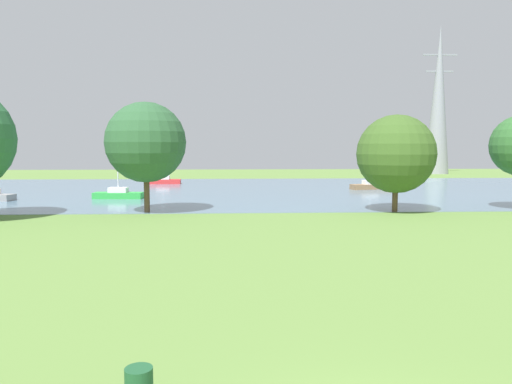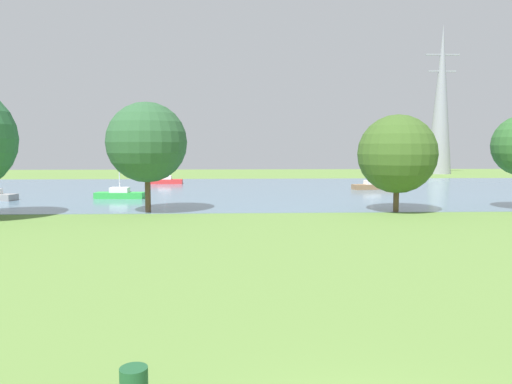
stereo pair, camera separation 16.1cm
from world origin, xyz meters
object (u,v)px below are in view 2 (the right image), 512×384
at_px(tree_mid_shore, 147,142).
at_px(electricity_pylon, 441,100).
at_px(sailboat_brown, 372,186).
at_px(sailboat_green, 120,194).
at_px(tree_west_near, 397,154).
at_px(sailboat_red, 165,181).

bearing_deg(tree_mid_shore, electricity_pylon, 49.22).
height_order(sailboat_brown, tree_mid_shore, tree_mid_shore).
bearing_deg(sailboat_green, tree_west_near, -24.58).
bearing_deg(sailboat_red, tree_mid_shore, -84.45).
distance_m(sailboat_green, sailboat_red, 19.06).
xyz_separation_m(sailboat_green, sailboat_red, (1.74, 18.98, -0.01)).
bearing_deg(sailboat_red, tree_west_near, -53.33).
height_order(sailboat_green, sailboat_brown, sailboat_brown).
bearing_deg(sailboat_green, tree_mid_shore, -66.21).
xyz_separation_m(sailboat_brown, tree_west_near, (-3.81, -20.16, 4.10)).
bearing_deg(sailboat_brown, electricity_pylon, 56.26).
xyz_separation_m(tree_west_near, electricity_pylon, (25.80, 53.07, 9.23)).
xyz_separation_m(sailboat_green, electricity_pylon, (49.88, 42.06, 13.32)).
xyz_separation_m(sailboat_red, sailboat_brown, (26.15, -9.84, 0.01)).
relative_size(sailboat_red, electricity_pylon, 0.23).
distance_m(sailboat_brown, tree_mid_shore, 30.84).
bearing_deg(sailboat_brown, tree_mid_shore, -139.95).
relative_size(tree_mid_shore, tree_west_near, 1.12).
height_order(sailboat_red, electricity_pylon, electricity_pylon).
xyz_separation_m(sailboat_green, tree_mid_shore, (4.60, -10.44, 5.00)).
relative_size(sailboat_red, sailboat_brown, 0.90).
bearing_deg(electricity_pylon, tree_mid_shore, -130.78).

